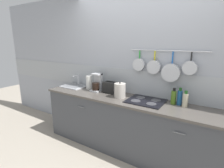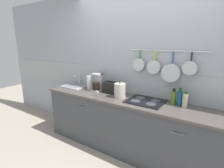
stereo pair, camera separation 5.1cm
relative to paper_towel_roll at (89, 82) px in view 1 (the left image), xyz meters
The scene contains 13 objects.
ground_plane 1.40m from the paper_towel_roll, ahead, with size 12.00×12.00×0.00m, color #9E9384.
wall_back 0.99m from the paper_towel_roll, 10.81° to the left, with size 7.20×0.15×2.60m.
cabinet_base 1.12m from the paper_towel_roll, ahead, with size 3.08×0.56×0.87m.
countertop 0.96m from the paper_towel_roll, ahead, with size 3.12×0.58×0.03m.
sink_basin 0.37m from the paper_towel_roll, behind, with size 0.46×0.35×0.21m.
paper_towel_roll is the anchor object (origin of this frame).
coffee_maker 0.21m from the paper_towel_roll, ahead, with size 0.17×0.19×0.31m.
toaster 0.47m from the paper_towel_roll, ahead, with size 0.24×0.14×0.19m.
kettle 0.75m from the paper_towel_roll, 10.59° to the right, with size 0.18×0.18×0.25m.
cooktop 1.16m from the paper_towel_roll, ahead, with size 0.53×0.45×0.01m.
bottle_dish_soap 1.52m from the paper_towel_roll, ahead, with size 0.07×0.07×0.23m.
bottle_hot_sauce 1.60m from the paper_towel_roll, ahead, with size 0.07×0.07×0.25m.
bottle_sesame_oil 1.68m from the paper_towel_roll, ahead, with size 0.07×0.07×0.22m.
Camera 1 is at (1.11, -2.27, 1.76)m, focal length 28.00 mm.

